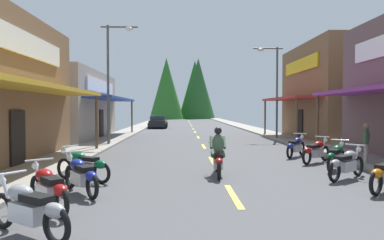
% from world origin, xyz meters
% --- Properties ---
extents(ground, '(10.26, 94.06, 0.10)m').
position_xyz_m(ground, '(0.00, 32.03, -0.05)').
color(ground, '#4C4C4F').
extents(sidewalk_left, '(2.11, 94.06, 0.12)m').
position_xyz_m(sidewalk_left, '(-6.18, 32.03, 0.06)').
color(sidewalk_left, gray).
rests_on(sidewalk_left, ground).
extents(sidewalk_right, '(2.11, 94.06, 0.12)m').
position_xyz_m(sidewalk_right, '(6.18, 32.03, 0.06)').
color(sidewalk_right, gray).
rests_on(sidewalk_right, ground).
extents(centerline_dashes, '(0.16, 71.34, 0.01)m').
position_xyz_m(centerline_dashes, '(0.00, 36.64, 0.01)').
color(centerline_dashes, '#E0C64C').
rests_on(centerline_dashes, ground).
extents(storefront_left_far, '(8.37, 11.34, 4.88)m').
position_xyz_m(storefront_left_far, '(-10.48, 25.08, 2.45)').
color(storefront_left_far, gray).
rests_on(storefront_left_far, ground).
extents(storefront_right_far, '(9.11, 9.34, 6.72)m').
position_xyz_m(storefront_right_far, '(10.86, 23.73, 3.36)').
color(storefront_right_far, brown).
rests_on(storefront_right_far, ground).
extents(streetlamp_left, '(2.13, 0.30, 6.99)m').
position_xyz_m(streetlamp_left, '(-5.23, 19.47, 4.48)').
color(streetlamp_left, '#474C51').
rests_on(streetlamp_left, ground).
extents(streetlamp_right, '(2.13, 0.30, 6.55)m').
position_xyz_m(streetlamp_right, '(5.22, 23.76, 4.23)').
color(streetlamp_right, '#474C51').
rests_on(streetlamp_right, ground).
extents(motorcycle_parked_right_2, '(1.74, 1.41, 1.04)m').
position_xyz_m(motorcycle_parked_right_2, '(3.74, 9.35, 0.49)').
color(motorcycle_parked_right_2, black).
rests_on(motorcycle_parked_right_2, ground).
extents(motorcycle_parked_right_3, '(1.39, 1.75, 1.04)m').
position_xyz_m(motorcycle_parked_right_3, '(4.17, 11.03, 0.49)').
color(motorcycle_parked_right_3, black).
rests_on(motorcycle_parked_right_3, ground).
extents(motorcycle_parked_right_4, '(1.66, 1.50, 1.04)m').
position_xyz_m(motorcycle_parked_right_4, '(4.05, 12.58, 0.49)').
color(motorcycle_parked_right_4, black).
rests_on(motorcycle_parked_right_4, ground).
extents(motorcycle_parked_right_5, '(1.40, 1.75, 1.04)m').
position_xyz_m(motorcycle_parked_right_5, '(3.83, 14.38, 0.49)').
color(motorcycle_parked_right_5, black).
rests_on(motorcycle_parked_right_5, ground).
extents(motorcycle_parked_left_0, '(1.83, 1.28, 1.04)m').
position_xyz_m(motorcycle_parked_left_0, '(-3.82, 4.73, 0.49)').
color(motorcycle_parked_left_0, black).
rests_on(motorcycle_parked_left_0, ground).
extents(motorcycle_parked_left_1, '(1.44, 1.71, 1.04)m').
position_xyz_m(motorcycle_parked_left_1, '(-4.07, 6.25, 0.49)').
color(motorcycle_parked_left_1, black).
rests_on(motorcycle_parked_left_1, ground).
extents(motorcycle_parked_left_2, '(1.35, 1.78, 1.04)m').
position_xyz_m(motorcycle_parked_left_2, '(-3.80, 7.71, 0.49)').
color(motorcycle_parked_left_2, black).
rests_on(motorcycle_parked_left_2, ground).
extents(motorcycle_parked_left_3, '(1.90, 1.17, 1.04)m').
position_xyz_m(motorcycle_parked_left_3, '(-4.17, 9.28, 0.49)').
color(motorcycle_parked_left_3, black).
rests_on(motorcycle_parked_left_3, ground).
extents(rider_cruising_lead, '(0.60, 2.14, 1.57)m').
position_xyz_m(rider_cruising_lead, '(-0.11, 10.06, 0.66)').
color(rider_cruising_lead, black).
rests_on(rider_cruising_lead, ground).
extents(pedestrian_by_shop, '(0.42, 0.48, 1.62)m').
position_xyz_m(pedestrian_by_shop, '(5.67, 11.84, 0.94)').
color(pedestrian_by_shop, '#B2A599').
rests_on(pedestrian_by_shop, ground).
extents(parked_car_curbside, '(2.07, 4.30, 1.40)m').
position_xyz_m(parked_car_curbside, '(-3.93, 38.89, 0.69)').
color(parked_car_curbside, black).
rests_on(parked_car_curbside, ground).
extents(treeline_backdrop, '(14.72, 14.48, 13.79)m').
position_xyz_m(treeline_backdrop, '(-0.61, 80.11, 6.63)').
color(treeline_backdrop, '#225523').
rests_on(treeline_backdrop, ground).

